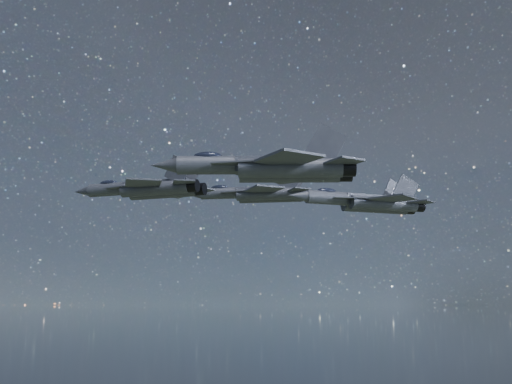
{
  "coord_description": "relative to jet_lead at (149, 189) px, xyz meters",
  "views": [
    {
      "loc": [
        -5.23,
        -70.57,
        142.32
      ],
      "look_at": [
        0.41,
        -0.49,
        155.65
      ],
      "focal_mm": 42.0,
      "sensor_mm": 36.0,
      "label": 1
    }
  ],
  "objects": [
    {
      "name": "jet_right",
      "position": [
        12.79,
        -13.24,
        -0.37
      ],
      "size": [
        20.07,
        14.08,
        5.06
      ],
      "rotation": [
        0.0,
        0.0,
        -0.1
      ],
      "color": "#373A45"
    },
    {
      "name": "jet_lead",
      "position": [
        0.0,
        0.0,
        0.0
      ],
      "size": [
        17.08,
        11.23,
        4.39
      ],
      "rotation": [
        0.0,
        0.0,
        -0.41
      ],
      "color": "#373A45"
    },
    {
      "name": "jet_slot",
      "position": [
        27.17,
        6.04,
        -0.16
      ],
      "size": [
        19.26,
        13.12,
        4.84
      ],
      "rotation": [
        0.0,
        0.0,
        0.24
      ],
      "color": "#373A45"
    },
    {
      "name": "jet_left",
      "position": [
        14.06,
        16.65,
        2.7
      ],
      "size": [
        19.15,
        13.05,
        4.81
      ],
      "rotation": [
        0.0,
        0.0,
        -0.24
      ],
      "color": "#373A45"
    }
  ]
}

